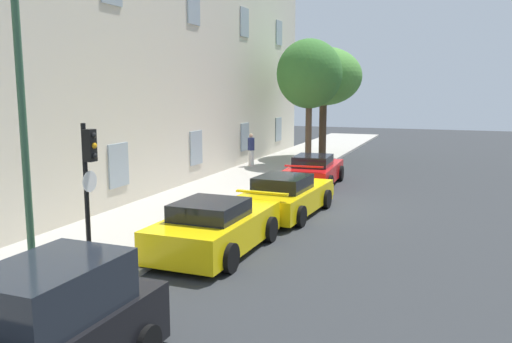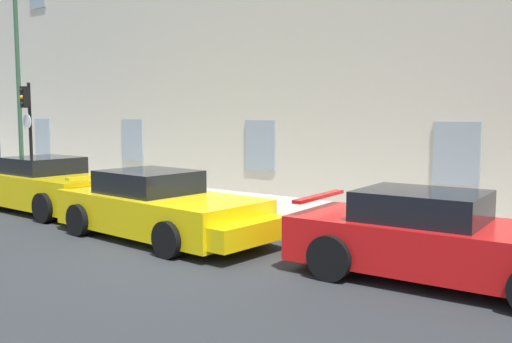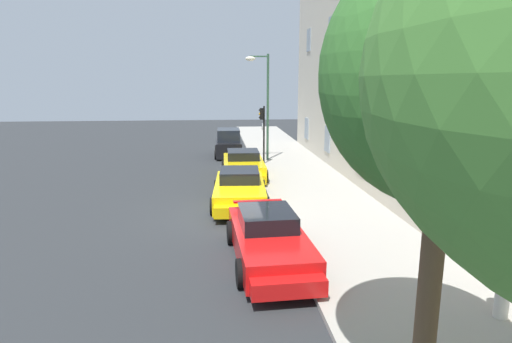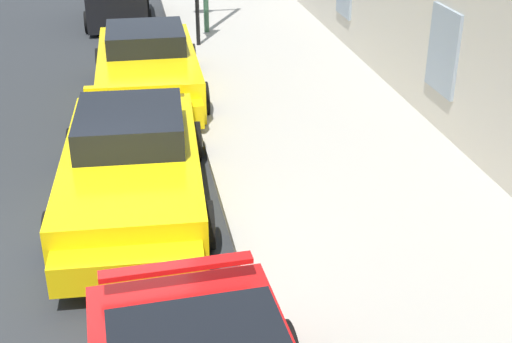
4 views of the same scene
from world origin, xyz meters
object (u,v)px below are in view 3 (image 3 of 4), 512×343
at_px(sportscar_red_lead, 244,167).
at_px(pedestrian_admiring, 505,277).
at_px(sportscar_yellow_flank, 240,191).
at_px(tree_near_kerb, 449,76).
at_px(sportscar_white_middle, 270,242).
at_px(hatchback_parked, 229,144).
at_px(street_lamp, 261,89).
at_px(traffic_light, 263,125).

height_order(sportscar_red_lead, pedestrian_admiring, pedestrian_admiring).
height_order(sportscar_red_lead, sportscar_yellow_flank, sportscar_red_lead).
distance_m(tree_near_kerb, pedestrian_admiring, 5.06).
height_order(sportscar_yellow_flank, pedestrian_admiring, pedestrian_admiring).
bearing_deg(sportscar_white_middle, hatchback_parked, -177.92).
bearing_deg(tree_near_kerb, street_lamp, -178.84).
bearing_deg(sportscar_red_lead, hatchback_parked, -175.26).
xyz_separation_m(traffic_light, pedestrian_admiring, (17.06, 3.07, -1.41)).
bearing_deg(sportscar_red_lead, sportscar_yellow_flank, -5.61).
bearing_deg(sportscar_red_lead, pedestrian_admiring, 17.93).
distance_m(sportscar_yellow_flank, tree_near_kerb, 11.91).
xyz_separation_m(sportscar_yellow_flank, traffic_light, (-8.04, 1.80, 1.84)).
height_order(tree_near_kerb, street_lamp, tree_near_kerb).
distance_m(sportscar_yellow_flank, street_lamp, 10.20).
xyz_separation_m(hatchback_parked, traffic_light, (3.31, 1.90, 1.61)).
bearing_deg(sportscar_red_lead, traffic_light, 158.60).
relative_size(tree_near_kerb, traffic_light, 1.98).
relative_size(hatchback_parked, tree_near_kerb, 0.53).
distance_m(sportscar_red_lead, pedestrian_admiring, 14.34).
relative_size(sportscar_red_lead, hatchback_parked, 1.35).
xyz_separation_m(hatchback_parked, street_lamp, (2.09, 1.95, 3.64)).
distance_m(sportscar_white_middle, hatchback_parked, 17.00).
xyz_separation_m(sportscar_red_lead, pedestrian_admiring, (13.64, 4.41, 0.40)).
xyz_separation_m(sportscar_yellow_flank, pedestrian_admiring, (9.02, 4.87, 0.42)).
bearing_deg(traffic_light, sportscar_red_lead, -21.40).
xyz_separation_m(hatchback_parked, pedestrian_admiring, (20.36, 4.97, 0.20)).
xyz_separation_m(sportscar_white_middle, pedestrian_admiring, (3.38, 4.35, 0.41)).
height_order(sportscar_red_lead, hatchback_parked, hatchback_parked).
xyz_separation_m(sportscar_yellow_flank, sportscar_white_middle, (5.64, 0.51, 0.01)).
xyz_separation_m(sportscar_yellow_flank, street_lamp, (-9.26, 1.84, 3.86)).
xyz_separation_m(street_lamp, pedestrian_admiring, (18.28, 3.02, -3.43)).
distance_m(street_lamp, pedestrian_admiring, 18.84).
bearing_deg(street_lamp, sportscar_red_lead, -16.65).
bearing_deg(hatchback_parked, sportscar_white_middle, 2.08).
distance_m(traffic_light, pedestrian_admiring, 17.39).
relative_size(sportscar_white_middle, hatchback_parked, 1.43).
xyz_separation_m(sportscar_white_middle, street_lamp, (-14.90, 1.33, 3.85)).
distance_m(sportscar_red_lead, traffic_light, 4.10).
distance_m(sportscar_red_lead, sportscar_yellow_flank, 4.64).
height_order(hatchback_parked, pedestrian_admiring, pedestrian_admiring).
bearing_deg(hatchback_parked, sportscar_yellow_flank, 0.53).
bearing_deg(pedestrian_admiring, street_lamp, -170.61).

